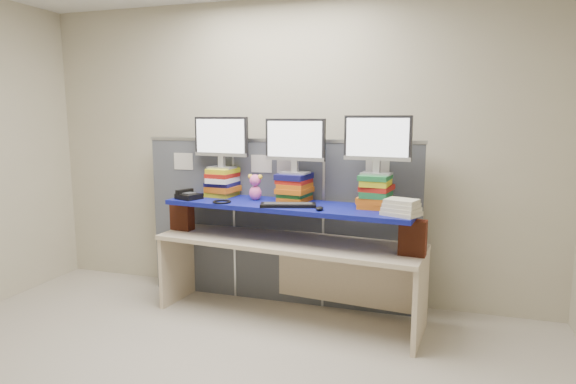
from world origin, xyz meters
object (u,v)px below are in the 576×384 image
(monitor_left, at_px, (221,139))
(monitor_center, at_px, (295,143))
(keyboard, at_px, (288,205))
(desk_phone, at_px, (188,195))
(blue_board, at_px, (288,206))
(desk, at_px, (288,256))
(monitor_right, at_px, (377,141))

(monitor_left, bearing_deg, monitor_center, -0.00)
(keyboard, height_order, desk_phone, desk_phone)
(blue_board, xyz_separation_m, keyboard, (0.04, -0.12, 0.03))
(desk, bearing_deg, blue_board, 0.00)
(blue_board, xyz_separation_m, monitor_center, (0.03, 0.12, 0.53))
(monitor_right, relative_size, desk_phone, 2.22)
(monitor_left, distance_m, keyboard, 0.95)
(monitor_center, bearing_deg, keyboard, -80.62)
(monitor_left, relative_size, desk_phone, 2.22)
(monitor_right, height_order, desk_phone, monitor_right)
(desk_phone, bearing_deg, monitor_left, 65.79)
(monitor_right, distance_m, keyboard, 0.88)
(desk, height_order, keyboard, keyboard)
(blue_board, bearing_deg, desk, 0.00)
(keyboard, relative_size, desk_phone, 1.97)
(monitor_center, bearing_deg, desk, -96.39)
(desk, relative_size, monitor_left, 4.34)
(desk, distance_m, blue_board, 0.43)
(desk, distance_m, monitor_right, 1.22)
(keyboard, bearing_deg, blue_board, 92.39)
(desk, height_order, monitor_left, monitor_left)
(monitor_left, xyz_separation_m, monitor_right, (1.42, -0.16, 0.01))
(monitor_right, bearing_deg, desk, -170.60)
(monitor_center, bearing_deg, monitor_left, 180.00)
(desk, height_order, monitor_right, monitor_right)
(blue_board, relative_size, monitor_left, 3.96)
(keyboard, distance_m, desk_phone, 0.96)
(blue_board, xyz_separation_m, monitor_right, (0.72, 0.04, 0.55))
(desk, relative_size, monitor_right, 4.34)
(blue_board, height_order, monitor_left, monitor_left)
(blue_board, height_order, desk_phone, desk_phone)
(keyboard, bearing_deg, monitor_left, 141.24)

